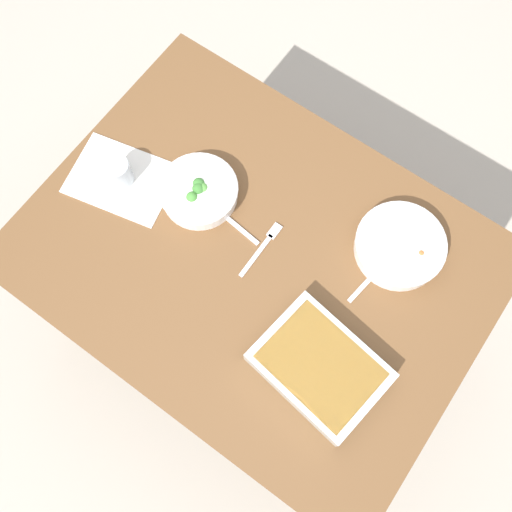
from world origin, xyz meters
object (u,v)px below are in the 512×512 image
at_px(stew_bowl, 400,246).
at_px(spoon_by_broccoli, 227,218).
at_px(fork_on_table, 263,246).
at_px(broccoli_bowl, 199,191).
at_px(baking_dish, 320,367).
at_px(drink_cup, 119,173).
at_px(spoon_by_stew, 377,271).

height_order(stew_bowl, spoon_by_broccoli, stew_bowl).
xyz_separation_m(stew_bowl, spoon_by_broccoli, (-0.42, -0.19, -0.03)).
height_order(spoon_by_broccoli, fork_on_table, spoon_by_broccoli).
bearing_deg(broccoli_bowl, stew_bowl, 18.86).
relative_size(baking_dish, drink_cup, 3.86).
bearing_deg(drink_cup, baking_dish, -9.10).
bearing_deg(baking_dish, broccoli_bowl, 158.78).
relative_size(stew_bowl, fork_on_table, 1.34).
height_order(broccoli_bowl, spoon_by_stew, broccoli_bowl).
bearing_deg(broccoli_bowl, drink_cup, -157.25).
xyz_separation_m(spoon_by_stew, fork_on_table, (-0.28, -0.12, -0.00)).
distance_m(spoon_by_stew, spoon_by_broccoli, 0.42).
distance_m(spoon_by_broccoli, fork_on_table, 0.13).
bearing_deg(fork_on_table, drink_cup, -171.30).
relative_size(baking_dish, spoon_by_broccoli, 1.86).
bearing_deg(fork_on_table, broccoli_bowl, 174.91).
distance_m(stew_bowl, broccoli_bowl, 0.55).
bearing_deg(baking_dish, spoon_by_broccoli, 155.59).
distance_m(broccoli_bowl, drink_cup, 0.22).
distance_m(stew_bowl, baking_dish, 0.38).
height_order(broccoli_bowl, fork_on_table, broccoli_bowl).
relative_size(drink_cup, fork_on_table, 0.48).
bearing_deg(spoon_by_stew, broccoli_bowl, -169.31).
relative_size(drink_cup, spoon_by_broccoli, 0.48).
xyz_separation_m(stew_bowl, fork_on_table, (-0.29, -0.20, -0.03)).
relative_size(stew_bowl, spoon_by_stew, 1.34).
relative_size(broccoli_bowl, drink_cup, 2.52).
relative_size(baking_dish, spoon_by_stew, 1.86).
xyz_separation_m(drink_cup, fork_on_table, (0.43, 0.07, -0.04)).
bearing_deg(stew_bowl, spoon_by_broccoli, -155.85).
height_order(stew_bowl, fork_on_table, stew_bowl).
bearing_deg(broccoli_bowl, baking_dish, -21.22).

